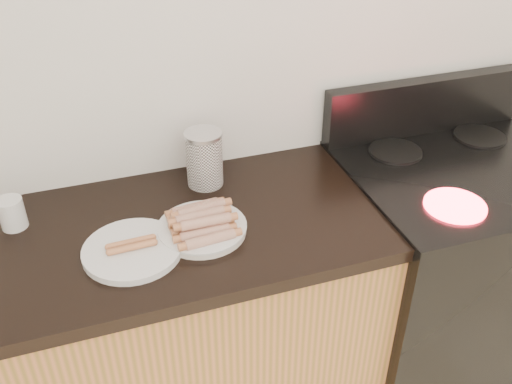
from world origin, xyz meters
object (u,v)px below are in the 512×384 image
object	(u,v)px
canister	(204,159)
mug	(12,213)
stove	(443,274)
side_plate	(132,250)
main_plate	(202,230)

from	to	relation	value
canister	mug	bearing A→B (deg)	-175.22
stove	side_plate	size ratio (longest dim) A/B	3.46
side_plate	mug	bearing A→B (deg)	142.95
side_plate	canister	bearing A→B (deg)	45.13
main_plate	canister	xyz separation A→B (m)	(0.07, 0.24, 0.08)
side_plate	mug	world-z (taller)	mug
main_plate	side_plate	distance (m)	0.20
main_plate	mug	xyz separation A→B (m)	(-0.49, 0.19, 0.04)
stove	side_plate	world-z (taller)	side_plate
mug	main_plate	bearing A→B (deg)	-21.47
stove	main_plate	xyz separation A→B (m)	(-0.90, -0.04, 0.45)
side_plate	canister	size ratio (longest dim) A/B	1.47
stove	mug	distance (m)	1.48
stove	mug	bearing A→B (deg)	173.48
side_plate	main_plate	bearing A→B (deg)	8.43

